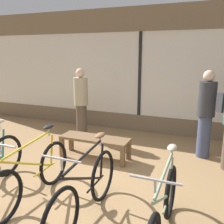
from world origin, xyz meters
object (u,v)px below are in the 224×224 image
(bicycle_center_left, at_px, (32,176))
(bicycle_right, at_px, (163,213))
(customer_near_rack, at_px, (206,112))
(bicycle_center_right, at_px, (86,191))
(customer_by_window, at_px, (81,102))
(display_bench, at_px, (95,141))

(bicycle_center_left, xyz_separation_m, bicycle_right, (1.87, -0.13, -0.01))
(customer_near_rack, bearing_deg, bicycle_right, -96.43)
(bicycle_center_right, xyz_separation_m, customer_by_window, (-1.59, 2.78, 0.51))
(bicycle_right, distance_m, display_bench, 2.49)
(customer_near_rack, distance_m, customer_by_window, 2.86)
(display_bench, relative_size, customer_near_rack, 0.80)
(bicycle_center_left, relative_size, bicycle_center_right, 0.99)
(bicycle_right, bearing_deg, customer_by_window, 132.26)
(bicycle_center_left, relative_size, customer_near_rack, 1.02)
(bicycle_right, relative_size, display_bench, 1.24)
(bicycle_center_right, relative_size, customer_near_rack, 1.02)
(bicycle_center_left, height_order, customer_by_window, customer_by_window)
(customer_by_window, bearing_deg, bicycle_center_left, -75.68)
(display_bench, xyz_separation_m, customer_by_window, (-0.85, 1.00, 0.55))
(bicycle_right, height_order, customer_near_rack, customer_near_rack)
(bicycle_center_left, height_order, customer_near_rack, customer_near_rack)
(bicycle_center_left, bearing_deg, bicycle_center_right, -6.28)
(bicycle_center_right, height_order, customer_by_window, customer_by_window)
(customer_near_rack, relative_size, customer_by_window, 1.02)
(bicycle_center_left, bearing_deg, customer_by_window, 104.32)
(bicycle_center_right, height_order, customer_near_rack, customer_near_rack)
(display_bench, bearing_deg, bicycle_center_left, -95.53)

